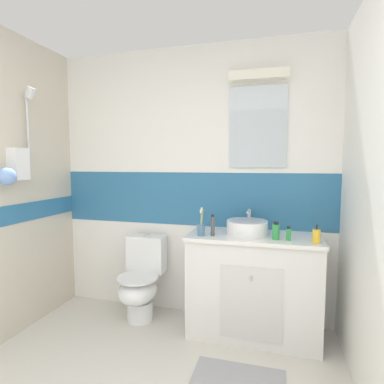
{
  "coord_description": "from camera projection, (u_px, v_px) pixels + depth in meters",
  "views": [
    {
      "loc": [
        0.78,
        -0.4,
        1.43
      ],
      "look_at": [
        0.13,
        1.99,
        1.21
      ],
      "focal_mm": 29.08,
      "sensor_mm": 36.0,
      "label": 1
    }
  ],
  "objects": [
    {
      "name": "toothbrush_cup",
      "position": [
        201.0,
        229.0,
        2.51
      ],
      "size": [
        0.06,
        0.06,
        0.23
      ],
      "color": "#4C7299",
      "rests_on": "vanity_cabinet"
    },
    {
      "name": "soap_dispenser",
      "position": [
        316.0,
        236.0,
        2.28
      ],
      "size": [
        0.06,
        0.06,
        0.14
      ],
      "color": "yellow",
      "rests_on": "vanity_cabinet"
    },
    {
      "name": "toilet",
      "position": [
        141.0,
        281.0,
        2.86
      ],
      "size": [
        0.37,
        0.5,
        0.77
      ],
      "color": "white",
      "rests_on": "ground_plane"
    },
    {
      "name": "wall_back_tiled",
      "position": [
        193.0,
        182.0,
        2.96
      ],
      "size": [
        3.2,
        0.2,
        2.5
      ],
      "color": "white",
      "rests_on": "ground_plane"
    },
    {
      "name": "bath_mat",
      "position": [
        238.0,
        382.0,
        2.03
      ],
      "size": [
        0.61,
        0.39,
        0.01
      ],
      "primitive_type": "cube",
      "color": "#99999E",
      "rests_on": "ground_plane"
    },
    {
      "name": "toothpaste_tube_upright",
      "position": [
        213.0,
        226.0,
        2.51
      ],
      "size": [
        0.03,
        0.03,
        0.17
      ],
      "color": "#4C4C51",
      "rests_on": "vanity_cabinet"
    },
    {
      "name": "perfume_flask_small",
      "position": [
        289.0,
        234.0,
        2.36
      ],
      "size": [
        0.04,
        0.03,
        0.11
      ],
      "color": "green",
      "rests_on": "vanity_cabinet"
    },
    {
      "name": "sink_basin",
      "position": [
        247.0,
        227.0,
        2.56
      ],
      "size": [
        0.34,
        0.38,
        0.19
      ],
      "color": "white",
      "rests_on": "vanity_cabinet"
    },
    {
      "name": "vanity_cabinet",
      "position": [
        253.0,
        285.0,
        2.59
      ],
      "size": [
        1.07,
        0.51,
        0.85
      ],
      "color": "silver",
      "rests_on": "ground_plane"
    },
    {
      "name": "lotion_bottle_short",
      "position": [
        276.0,
        231.0,
        2.39
      ],
      "size": [
        0.06,
        0.06,
        0.14
      ],
      "color": "green",
      "rests_on": "vanity_cabinet"
    }
  ]
}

